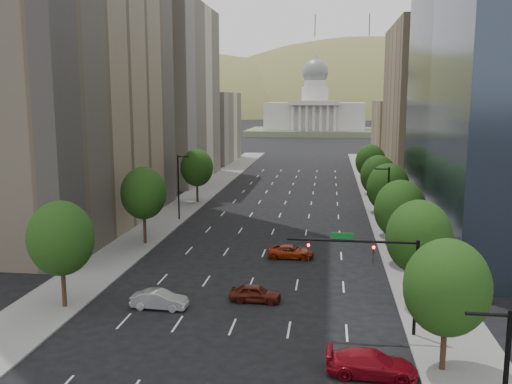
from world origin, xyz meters
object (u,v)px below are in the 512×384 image
at_px(traffic_signal, 381,265).
at_px(car_maroon, 255,293).
at_px(capitol, 315,116).
at_px(car_red_far, 291,252).
at_px(car_silver, 159,300).
at_px(car_red_near, 372,364).

relative_size(traffic_signal, car_maroon, 2.13).
distance_m(capitol, car_red_far, 201.33).
bearing_deg(car_red_far, car_silver, 148.49).
distance_m(traffic_signal, capitol, 219.99).
bearing_deg(traffic_signal, car_red_far, 111.98).
xyz_separation_m(car_silver, car_red_far, (9.45, 15.70, -0.07)).
bearing_deg(car_silver, car_red_far, -29.18).
bearing_deg(capitol, car_red_near, -87.56).
bearing_deg(car_red_far, capitol, 0.38).
distance_m(car_red_near, car_maroon, 14.42).
xyz_separation_m(traffic_signal, capitol, (-10.53, 219.71, 3.40)).
bearing_deg(car_red_near, car_red_far, 17.95).
xyz_separation_m(capitol, car_silver, (-6.41, -216.86, -7.83)).
bearing_deg(car_maroon, traffic_signal, -118.32).
bearing_deg(car_maroon, car_red_near, -142.29).
relative_size(traffic_signal, car_silver, 2.02).
xyz_separation_m(traffic_signal, car_silver, (-16.94, 2.85, -4.43)).
bearing_deg(car_maroon, capitol, 1.31).
bearing_deg(car_silver, car_red_near, -117.65).
bearing_deg(capitol, car_silver, -91.69).
height_order(traffic_signal, car_red_near, traffic_signal).
height_order(car_red_near, car_silver, car_red_near).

